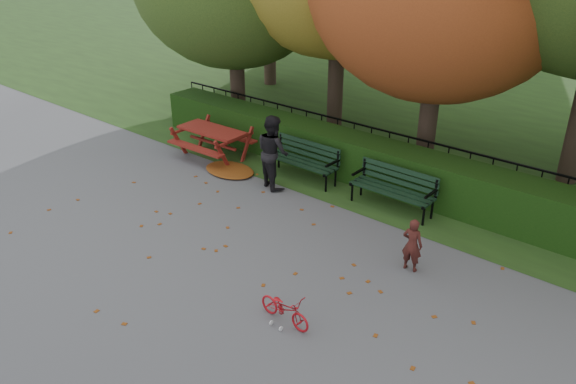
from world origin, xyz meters
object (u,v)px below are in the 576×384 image
Objects in this scene: adult at (273,152)px; child at (412,245)px; bench_right at (394,186)px; bicycle at (285,308)px; bench_left at (304,157)px; picnic_table at (212,135)px.

child is at bearing -172.84° from adult.
bench_right is 2.79m from adult.
child is 2.61m from bicycle.
bench_left is 0.90m from adult.
bench_right is 4.38m from bicycle.
bench_left is at bearing -86.41° from adult.
adult is at bearing -107.78° from bench_left.
bench_right is 2.32m from child.
bench_left is at bearing 37.88° from bicycle.
adult reaches higher than bench_right.
child is (6.38, -1.33, -0.10)m from picnic_table.
bicycle is (3.06, -4.32, -0.27)m from bench_left.
bicycle is at bearing 154.71° from adult.
bench_right is at bearing 3.81° from picnic_table.
bicycle is (0.66, -4.32, -0.27)m from bench_right.
child reaches higher than picnic_table.
bicycle is (5.63, -3.82, -0.35)m from picnic_table.
picnic_table is 6.81m from bicycle.
bench_left is 2.40m from bench_right.
bench_left is at bearing 9.10° from picnic_table.
child is at bearing -52.29° from bench_right.
child reaches higher than bench_right.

